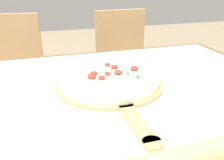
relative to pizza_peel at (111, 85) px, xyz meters
The scene contains 7 objects.
dining_table 0.12m from the pizza_peel, 92.89° to the right, with size 1.37×1.01×0.75m.
towel_cloth 0.05m from the pizza_peel, 92.89° to the right, with size 1.29×0.93×0.00m.
pizza_peel is the anchor object (origin of this frame).
pizza 0.03m from the pizza_peel, 89.29° to the left, with size 0.36×0.36×0.04m.
rolling_pin 0.42m from the pizza_peel, 86.76° to the right, with size 0.41×0.06×0.05m.
chair_left 0.96m from the pizza_peel, 116.59° to the left, with size 0.43×0.43×0.91m.
chair_right 0.94m from the pizza_peel, 66.89° to the left, with size 0.44×0.44×0.91m.
Camera 1 is at (-0.21, -0.67, 1.10)m, focal length 38.00 mm.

